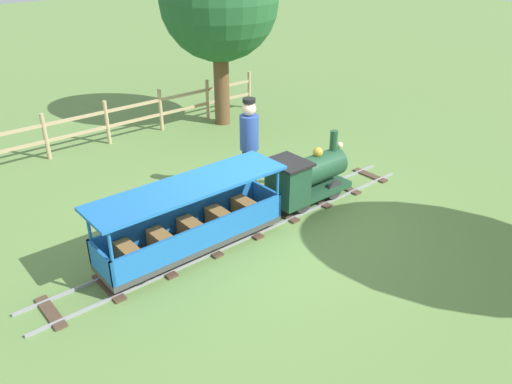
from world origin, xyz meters
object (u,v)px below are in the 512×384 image
object	(u,v)px
conductor_person	(249,140)
passenger_car	(192,225)
oak_tree_near	(219,2)
locomotive	(306,176)

from	to	relation	value
conductor_person	passenger_car	bearing A→B (deg)	-63.10
conductor_person	oak_tree_near	distance (m)	3.92
conductor_person	locomotive	bearing A→B (deg)	27.84
passenger_car	conductor_person	distance (m)	1.95
passenger_car	oak_tree_near	size ratio (longest dim) A/B	0.70
locomotive	passenger_car	size ratio (longest dim) A/B	0.54
locomotive	conductor_person	size ratio (longest dim) A/B	0.89
conductor_person	oak_tree_near	size ratio (longest dim) A/B	0.42
passenger_car	oak_tree_near	world-z (taller)	oak_tree_near
passenger_car	conductor_person	world-z (taller)	conductor_person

